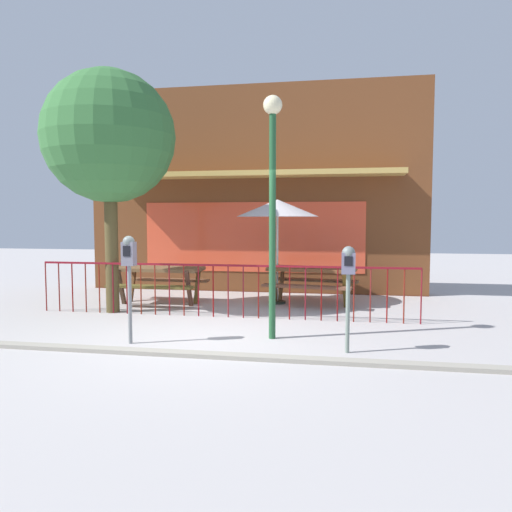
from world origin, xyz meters
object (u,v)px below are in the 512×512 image
Objects in this scene: picnic_table_right at (312,275)px; parking_meter_far at (129,261)px; parking_meter_near at (348,271)px; street_tree at (109,138)px; picnic_table_left at (160,275)px; street_lamp at (273,179)px; patio_umbrella at (277,209)px.

parking_meter_far is (-2.36, -3.74, 0.58)m from picnic_table_right.
street_tree is at bearing 154.23° from parking_meter_near.
picnic_table_left and picnic_table_right have the same top height.
street_tree is (-4.42, 2.13, 2.20)m from parking_meter_near.
street_lamp is (3.32, -1.53, -0.94)m from street_tree.
street_tree reaches higher than picnic_table_left.
patio_umbrella is (-0.73, -0.03, 1.39)m from picnic_table_right.
parking_meter_near is 0.92× the size of parking_meter_far.
picnic_table_right is 4.46m from parking_meter_far.
parking_meter_far is at bearing -179.05° from parking_meter_near.
parking_meter_far is 3.33m from street_tree.
picnic_table_left is at bearing 137.20° from street_lamp.
picnic_table_left is 5.02m from parking_meter_near.
street_tree is at bearing 155.22° from street_lamp.
patio_umbrella is at bearing 11.49° from picnic_table_left.
street_lamp is (0.33, -3.06, 0.36)m from patio_umbrella.
street_tree is at bearing -152.93° from patio_umbrella.
picnic_table_right is at bearing 2.70° from patio_umbrella.
parking_meter_far is at bearing -161.61° from street_lamp.
parking_meter_far is at bearing -75.96° from picnic_table_left.
street_lamp is (1.96, 0.65, 1.17)m from parking_meter_far.
picnic_table_left is 0.40× the size of street_tree.
parking_meter_near is at bearing -68.62° from patio_umbrella.
street_lamp is at bearing -42.80° from picnic_table_left.
patio_umbrella is 1.54× the size of parking_meter_near.
street_lamp reaches higher than patio_umbrella.
picnic_table_right is at bearing 100.80° from parking_meter_near.
street_tree is at bearing -157.21° from picnic_table_right.
street_lamp is at bearing 151.34° from parking_meter_near.
parking_meter_near is (0.70, -3.69, 0.49)m from picnic_table_right.
street_lamp reaches higher than picnic_table_left.
street_lamp is at bearing -24.78° from street_tree.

